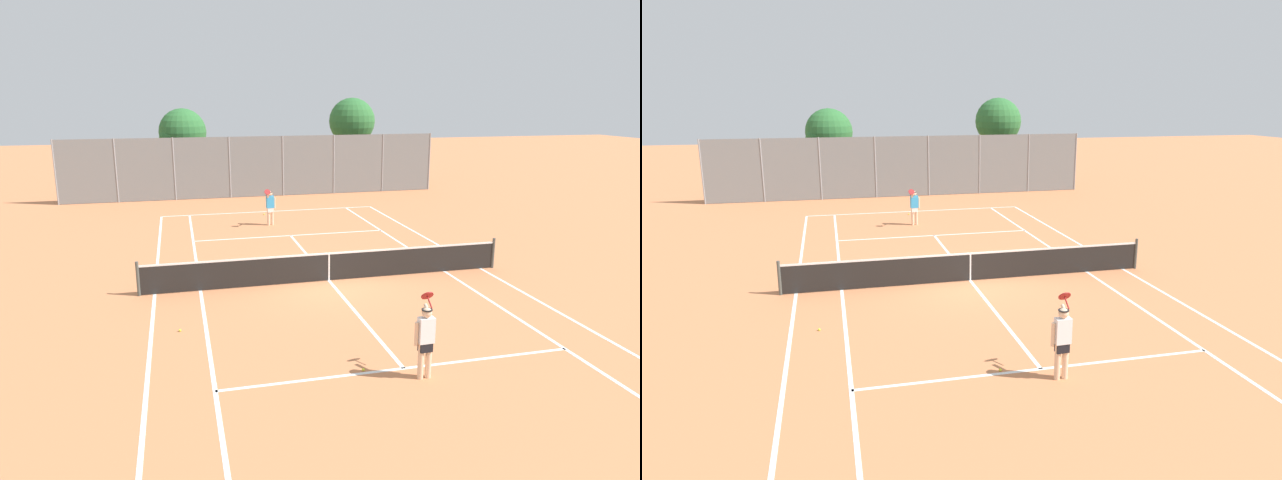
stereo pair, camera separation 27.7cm
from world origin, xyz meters
TOP-DOWN VIEW (x-y plane):
  - ground_plane at (0.00, 0.00)m, footprint 120.00×120.00m
  - court_line_markings at (0.00, 0.00)m, footprint 11.10×23.90m
  - tennis_net at (0.00, 0.00)m, footprint 12.00×0.10m
  - player_near_side at (0.26, -6.89)m, footprint 0.64×0.75m
  - player_far_left at (-0.51, 8.67)m, footprint 0.61×0.78m
  - loose_tennis_ball_0 at (-0.44, 11.09)m, footprint 0.07×0.07m
  - loose_tennis_ball_1 at (-4.79, -3.08)m, footprint 0.07×0.07m
  - loose_tennis_ball_2 at (-0.90, -6.29)m, footprint 0.07×0.07m
  - back_fence at (0.00, 16.59)m, footprint 22.27×0.08m
  - tree_behind_left at (-4.22, 20.12)m, footprint 2.94×2.94m
  - tree_behind_right at (6.99, 19.92)m, footprint 3.06×3.06m

SIDE VIEW (x-z plane):
  - ground_plane at x=0.00m, z-range 0.00..0.00m
  - court_line_markings at x=0.00m, z-range 0.00..0.01m
  - loose_tennis_ball_0 at x=-0.44m, z-range 0.00..0.07m
  - loose_tennis_ball_1 at x=-4.79m, z-range 0.00..0.07m
  - loose_tennis_ball_2 at x=-0.90m, z-range 0.00..0.07m
  - tennis_net at x=0.00m, z-range -0.03..1.04m
  - player_near_side at x=0.26m, z-range 0.04..1.81m
  - player_far_left at x=-0.51m, z-range 0.04..1.81m
  - back_fence at x=0.00m, z-range 0.00..3.60m
  - tree_behind_left at x=-4.22m, z-range 1.02..6.16m
  - tree_behind_right at x=6.99m, z-range 1.28..7.05m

